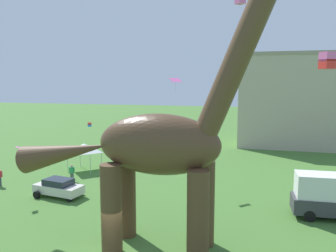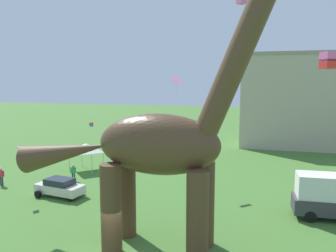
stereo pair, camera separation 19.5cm
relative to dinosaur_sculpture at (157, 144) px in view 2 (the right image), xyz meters
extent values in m
cylinder|color=#513823|center=(2.56, 1.14, -3.63)|extent=(1.20, 1.20, 5.18)
cylinder|color=#513823|center=(2.56, -1.14, -3.63)|extent=(1.20, 1.20, 5.18)
cylinder|color=#513823|center=(-2.40, 1.14, -3.63)|extent=(1.20, 1.20, 5.18)
cylinder|color=#513823|center=(-2.40, -1.14, -3.63)|extent=(1.20, 1.20, 5.18)
ellipsoid|color=#513823|center=(0.08, 0.00, 0.00)|extent=(7.09, 3.05, 3.49)
cylinder|color=#513823|center=(4.68, 0.00, 5.59)|extent=(5.09, 1.31, 10.09)
cone|color=#513823|center=(-5.86, 0.00, -0.80)|extent=(6.23, 1.74, 2.95)
cube|color=silver|center=(-10.74, 6.54, -5.55)|extent=(4.43, 2.43, 0.72)
cube|color=#232B35|center=(-10.74, 6.54, -4.93)|extent=(2.49, 1.91, 0.52)
cylinder|color=black|center=(-9.19, 7.43, -5.91)|extent=(0.65, 0.32, 0.62)
cylinder|color=black|center=(-9.19, 5.65, -5.91)|extent=(0.65, 0.32, 0.62)
cylinder|color=black|center=(-12.30, 7.43, -5.91)|extent=(0.65, 0.32, 0.62)
cylinder|color=black|center=(-12.30, 5.65, -5.91)|extent=(0.65, 0.32, 0.62)
cube|color=#38383D|center=(10.90, 7.36, -5.27)|extent=(5.68, 2.34, 1.10)
cube|color=silver|center=(10.12, 7.36, -3.87)|extent=(3.67, 2.17, 1.70)
cylinder|color=black|center=(9.22, 8.41, -5.82)|extent=(0.81, 0.29, 0.80)
cylinder|color=black|center=(9.22, 6.31, -5.82)|extent=(0.81, 0.29, 0.80)
cylinder|color=#2D3347|center=(-17.89, 7.75, -5.80)|extent=(0.14, 0.14, 0.85)
cylinder|color=#2D3347|center=(-17.68, 7.75, -5.80)|extent=(0.14, 0.14, 0.85)
cube|color=#D1333D|center=(-17.79, 7.75, -5.08)|extent=(0.46, 0.28, 0.60)
sphere|color=tan|center=(-17.79, 7.75, -4.65)|extent=(0.26, 0.26, 0.26)
cylinder|color=#D1333D|center=(-17.52, 7.75, -5.05)|extent=(0.11, 0.11, 0.57)
cylinder|color=#2D3347|center=(-12.12, 10.87, -5.81)|extent=(0.14, 0.14, 0.82)
cylinder|color=#2D3347|center=(-11.92, 10.87, -5.81)|extent=(0.14, 0.14, 0.82)
cube|color=green|center=(-12.02, 10.87, -5.11)|extent=(0.45, 0.27, 0.58)
sphere|color=tan|center=(-12.02, 10.87, -4.69)|extent=(0.26, 0.26, 0.26)
cylinder|color=green|center=(-12.28, 10.87, -5.08)|extent=(0.11, 0.11, 0.55)
cylinder|color=green|center=(-11.77, 10.87, -5.08)|extent=(0.11, 0.11, 0.55)
cylinder|color=#B2B2B7|center=(-11.44, 16.33, -5.17)|extent=(0.06, 0.06, 2.10)
cylinder|color=#B2B2B7|center=(-11.44, 13.63, -5.17)|extent=(0.06, 0.06, 2.10)
cylinder|color=#B2B2B7|center=(-14.14, 16.33, -5.17)|extent=(0.06, 0.06, 2.10)
cylinder|color=#B2B2B7|center=(-14.14, 13.63, -5.17)|extent=(0.06, 0.06, 2.10)
pyramid|color=white|center=(-12.79, 14.98, -3.67)|extent=(3.15, 3.15, 0.90)
cube|color=pink|center=(-2.26, 13.85, 3.68)|extent=(1.29, 1.28, 0.40)
cylinder|color=pink|center=(-2.26, 13.85, 2.98)|extent=(0.01, 0.01, 1.08)
cube|color=red|center=(-14.12, 18.80, -1.51)|extent=(0.40, 0.40, 0.29)
cube|color=#287AE5|center=(-14.12, 18.80, -1.73)|extent=(0.40, 0.40, 0.29)
cube|color=pink|center=(9.20, 3.24, 4.94)|extent=(0.93, 0.93, 0.54)
cube|color=red|center=(9.20, 3.24, 4.52)|extent=(0.93, 0.93, 0.54)
cube|color=pink|center=(3.61, 14.76, 10.91)|extent=(1.04, 1.04, 0.59)
cube|color=pink|center=(-13.55, 5.34, -1.87)|extent=(0.74, 0.76, 0.16)
cube|color=#B7A893|center=(12.01, 35.84, 0.49)|extent=(18.46, 8.06, 13.44)
cube|color=gray|center=(12.01, 35.84, 7.46)|extent=(18.83, 8.22, 0.50)
camera|label=1|loc=(5.36, -18.10, 3.50)|focal=36.19mm
camera|label=2|loc=(5.55, -18.05, 3.50)|focal=36.19mm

